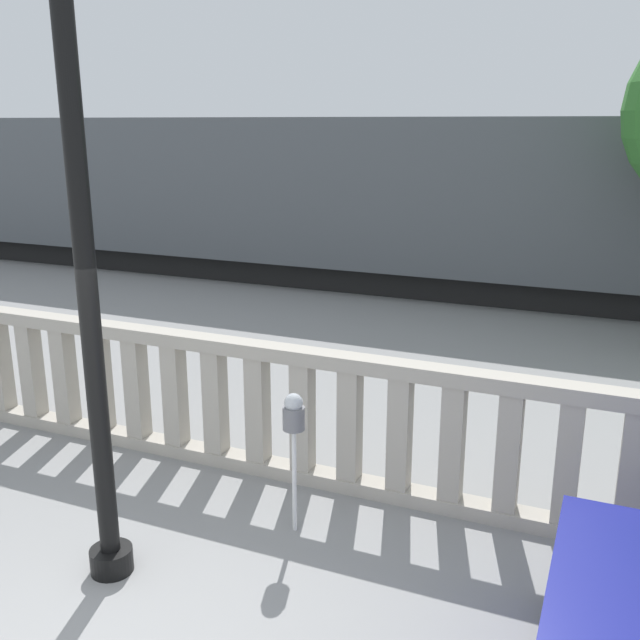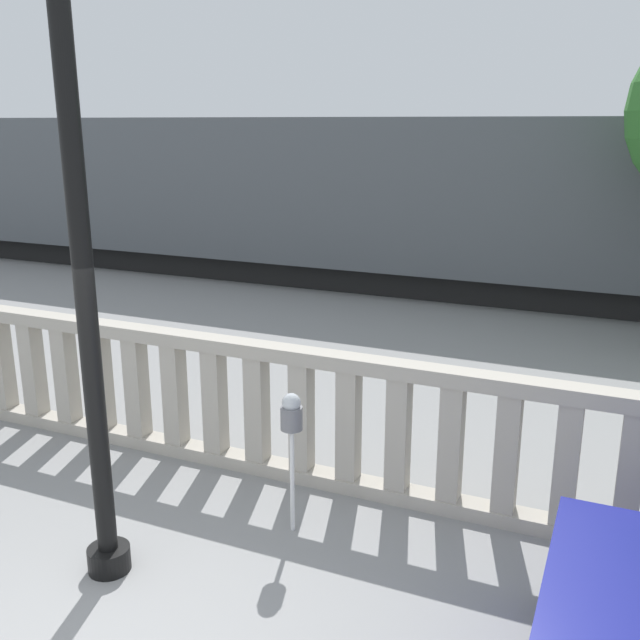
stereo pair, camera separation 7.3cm
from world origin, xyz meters
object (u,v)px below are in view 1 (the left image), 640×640
parking_meter (294,421)px  train_near (321,196)px  train_far (579,171)px  lamppost (75,151)px

parking_meter → train_near: 10.75m
parking_meter → train_far: 20.65m
lamppost → train_far: (1.95, 21.74, -1.40)m
lamppost → train_near: 11.53m
train_far → lamppost: bearing=-95.1°
train_near → train_far: bearing=65.7°
train_near → lamppost: bearing=-75.5°
parking_meter → train_far: (0.85, 20.62, 0.86)m
parking_meter → train_far: size_ratio=0.04×
lamppost → train_near: lamppost is taller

